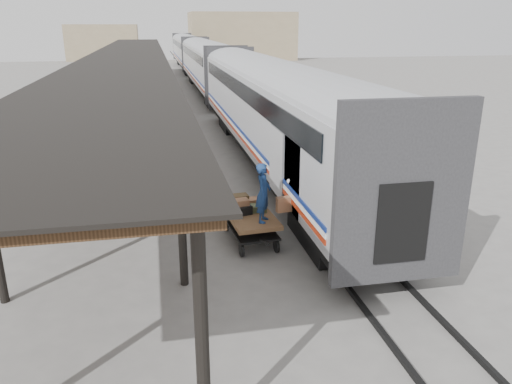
{
  "coord_description": "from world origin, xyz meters",
  "views": [
    {
      "loc": [
        -1.79,
        -12.99,
        6.05
      ],
      "look_at": [
        0.77,
        -0.36,
        1.7
      ],
      "focal_mm": 35.0,
      "sensor_mm": 36.0,
      "label": 1
    }
  ],
  "objects_px": {
    "pedestrian": "(149,114)",
    "baggage_cart": "(250,220)",
    "luggage_tug": "(148,111)",
    "porter": "(263,193)"
  },
  "relations": [
    {
      "from": "baggage_cart",
      "to": "porter",
      "type": "height_order",
      "value": "porter"
    },
    {
      "from": "porter",
      "to": "pedestrian",
      "type": "xyz_separation_m",
      "value": [
        -3.14,
        17.99,
        -0.78
      ]
    },
    {
      "from": "pedestrian",
      "to": "porter",
      "type": "bearing_deg",
      "value": 82.48
    },
    {
      "from": "luggage_tug",
      "to": "porter",
      "type": "xyz_separation_m",
      "value": [
        3.22,
        -21.01,
        1.1
      ]
    },
    {
      "from": "pedestrian",
      "to": "baggage_cart",
      "type": "bearing_deg",
      "value": 82.04
    },
    {
      "from": "luggage_tug",
      "to": "baggage_cart",
      "type": "bearing_deg",
      "value": -92.03
    },
    {
      "from": "baggage_cart",
      "to": "pedestrian",
      "type": "height_order",
      "value": "pedestrian"
    },
    {
      "from": "luggage_tug",
      "to": "pedestrian",
      "type": "bearing_deg",
      "value": -98.75
    },
    {
      "from": "baggage_cart",
      "to": "pedestrian",
      "type": "distance_m",
      "value": 17.58
    },
    {
      "from": "baggage_cart",
      "to": "pedestrian",
      "type": "relative_size",
      "value": 1.37
    }
  ]
}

